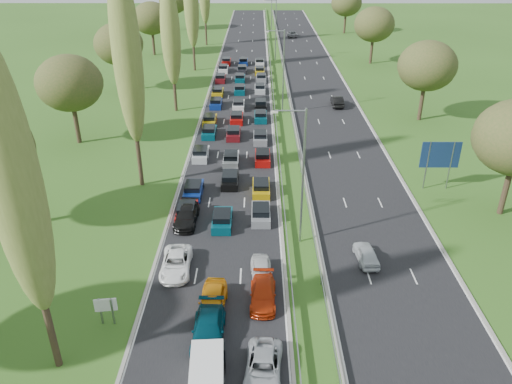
{
  "coord_description": "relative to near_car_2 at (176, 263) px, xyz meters",
  "views": [
    {
      "loc": [
        0.81,
        6.51,
        23.77
      ],
      "look_at": [
        0.66,
        49.39,
        1.5
      ],
      "focal_mm": 35.0,
      "sensor_mm": 36.0,
      "label": 1
    }
  ],
  "objects": [
    {
      "name": "direction_sign",
      "position": [
        25.0,
        14.52,
        2.87
      ],
      "size": [
        4.0,
        0.16,
        5.2
      ],
      "color": "gray",
      "rests_on": "ground"
    },
    {
      "name": "far_car_0",
      "position": [
        15.25,
        1.36,
        -0.03
      ],
      "size": [
        1.78,
        3.92,
        1.31
      ],
      "primitive_type": "imported",
      "rotation": [
        0.0,
        0.0,
        3.2
      ],
      "color": "silver",
      "rests_on": "far_carriageway"
    },
    {
      "name": "near_car_3",
      "position": [
        -0.11,
        7.39,
        0.02
      ],
      "size": [
        2.11,
        4.89,
        1.4
      ],
      "primitive_type": "imported",
      "rotation": [
        0.0,
        0.0,
        -0.03
      ],
      "color": "black",
      "rests_on": "near_carriageway"
    },
    {
      "name": "ground",
      "position": [
        10.1,
        41.28,
        -0.7
      ],
      "size": [
        260.0,
        260.0,
        0.0
      ],
      "primitive_type": "plane",
      "color": "#2F551A",
      "rests_on": "ground"
    },
    {
      "name": "woodland_right",
      "position": [
        29.6,
        27.95,
        6.98
      ],
      "size": [
        8.0,
        153.0,
        11.1
      ],
      "color": "#2D2116",
      "rests_on": "ground"
    },
    {
      "name": "white_van_rear",
      "position": [
        3.53,
        -11.75,
        0.3
      ],
      "size": [
        1.91,
        4.88,
        1.96
      ],
      "rotation": [
        0.0,
        0.0,
        0.06
      ],
      "color": "silver",
      "rests_on": "near_carriageway"
    },
    {
      "name": "far_carriageway",
      "position": [
        16.85,
        43.78,
        -0.7
      ],
      "size": [
        10.5,
        215.0,
        0.04
      ],
      "primitive_type": "cube",
      "color": "black",
      "rests_on": "ground"
    },
    {
      "name": "far_car_1",
      "position": [
        18.69,
        42.61,
        0.08
      ],
      "size": [
        1.71,
        4.65,
        1.52
      ],
      "primitive_type": "imported",
      "rotation": [
        0.0,
        0.0,
        3.12
      ],
      "color": "black",
      "rests_on": "far_carriageway"
    },
    {
      "name": "near_car_12",
      "position": [
        6.72,
        -1.03,
        0.0
      ],
      "size": [
        1.83,
        4.11,
        1.37
      ],
      "primitive_type": "imported",
      "rotation": [
        0.0,
        0.0,
        0.05
      ],
      "color": "silver",
      "rests_on": "near_carriageway"
    },
    {
      "name": "central_reservation",
      "position": [
        10.1,
        43.78,
        -0.15
      ],
      "size": [
        2.36,
        215.0,
        0.32
      ],
      "color": "gray",
      "rests_on": "ground"
    },
    {
      "name": "near_car_10",
      "position": [
        6.77,
        -10.59,
        -0.02
      ],
      "size": [
        2.56,
        4.9,
        1.32
      ],
      "primitive_type": "imported",
      "rotation": [
        0.0,
        0.0,
        -0.08
      ],
      "color": "#A5A9AF",
      "rests_on": "near_carriageway"
    },
    {
      "name": "far_car_2",
      "position": [
        15.26,
        100.91,
        0.06
      ],
      "size": [
        2.84,
        5.5,
        1.48
      ],
      "primitive_type": "imported",
      "rotation": [
        0.0,
        0.0,
        3.21
      ],
      "color": "slate",
      "rests_on": "far_carriageway"
    },
    {
      "name": "traffic_queue_fill",
      "position": [
        3.34,
        38.91,
        -0.26
      ],
      "size": [
        9.11,
        67.4,
        0.8
      ],
      "color": "#A50C0A",
      "rests_on": "ground"
    },
    {
      "name": "near_car_7",
      "position": [
        3.21,
        -7.41,
        0.06
      ],
      "size": [
        2.11,
        5.15,
        1.49
      ],
      "primitive_type": "imported",
      "rotation": [
        0.0,
        0.0,
        -0.0
      ],
      "color": "#043646",
      "rests_on": "near_carriageway"
    },
    {
      "name": "info_sign",
      "position": [
        -3.8,
        -6.03,
        0.67
      ],
      "size": [
        1.5,
        0.3,
        2.1
      ],
      "color": "gray",
      "rests_on": "ground"
    },
    {
      "name": "near_car_8",
      "position": [
        3.26,
        -4.62,
        0.1
      ],
      "size": [
        2.02,
        4.67,
        1.57
      ],
      "primitive_type": "imported",
      "rotation": [
        0.0,
        0.0,
        -0.04
      ],
      "color": "orange",
      "rests_on": "near_carriageway"
    },
    {
      "name": "poplar_row",
      "position": [
        -5.9,
        29.45,
        11.68
      ],
      "size": [
        2.8,
        127.8,
        22.44
      ],
      "color": "#2D2116",
      "rests_on": "ground"
    },
    {
      "name": "near_car_2",
      "position": [
        0.0,
        0.0,
        0.0
      ],
      "size": [
        2.45,
        4.99,
        1.36
      ],
      "primitive_type": "imported",
      "rotation": [
        0.0,
        0.0,
        0.04
      ],
      "color": "white",
      "rests_on": "near_carriageway"
    },
    {
      "name": "near_carriageway",
      "position": [
        3.35,
        43.78,
        -0.7
      ],
      "size": [
        10.5,
        215.0,
        0.04
      ],
      "primitive_type": "cube",
      "color": "black",
      "rests_on": "ground"
    },
    {
      "name": "lamp_columns",
      "position": [
        10.1,
        39.28,
        5.3
      ],
      "size": [
        0.18,
        140.18,
        12.0
      ],
      "color": "gray",
      "rests_on": "ground"
    },
    {
      "name": "near_car_11",
      "position": [
        6.81,
        -3.64,
        -0.03
      ],
      "size": [
        1.94,
        4.57,
        1.31
      ],
      "primitive_type": "imported",
      "rotation": [
        0.0,
        0.0,
        -0.02
      ],
      "color": "#B72D0B",
      "rests_on": "near_carriageway"
    },
    {
      "name": "woodland_left",
      "position": [
        -16.4,
        23.91,
        6.98
      ],
      "size": [
        8.0,
        166.0,
        11.1
      ],
      "color": "#2D2116",
      "rests_on": "ground"
    }
  ]
}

